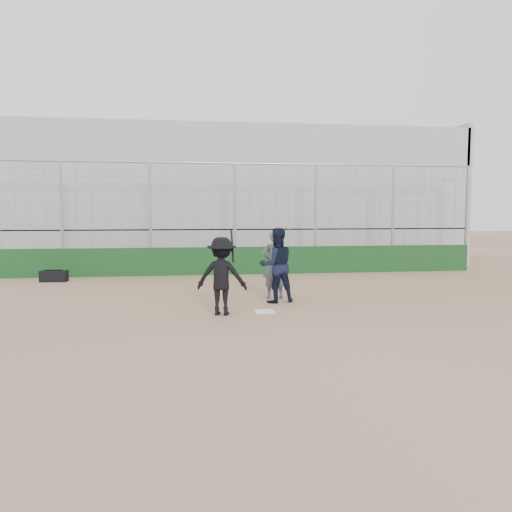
{
  "coord_description": "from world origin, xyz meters",
  "views": [
    {
      "loc": [
        -1.71,
        -11.0,
        2.25
      ],
      "look_at": [
        0.0,
        1.4,
        1.15
      ],
      "focal_mm": 35.0,
      "sensor_mm": 36.0,
      "label": 1
    }
  ],
  "objects": [
    {
      "name": "backstop",
      "position": [
        0.0,
        7.0,
        0.96
      ],
      "size": [
        18.1,
        0.25,
        4.04
      ],
      "color": "#113816",
      "rests_on": "ground"
    },
    {
      "name": "batter_at_plate",
      "position": [
        -0.97,
        -0.16,
        0.86
      ],
      "size": [
        1.23,
        0.88,
        1.87
      ],
      "color": "black",
      "rests_on": "ground"
    },
    {
      "name": "catcher_crouched",
      "position": [
        0.48,
        1.11,
        0.62
      ],
      "size": [
        1.05,
        0.9,
        1.25
      ],
      "color": "black",
      "rests_on": "ground"
    },
    {
      "name": "bleachers",
      "position": [
        0.0,
        11.95,
        2.92
      ],
      "size": [
        20.25,
        6.7,
        6.98
      ],
      "color": "#989898",
      "rests_on": "ground"
    },
    {
      "name": "home_plate",
      "position": [
        0.0,
        0.0,
        0.01
      ],
      "size": [
        0.44,
        0.44,
        0.02
      ],
      "primitive_type": "cube",
      "color": "white",
      "rests_on": "ground"
    },
    {
      "name": "umpire",
      "position": [
        0.53,
        1.75,
        0.8
      ],
      "size": [
        0.65,
        0.43,
        1.61
      ],
      "primitive_type": "imported",
      "rotation": [
        0.0,
        0.0,
        3.13
      ],
      "color": "#4B555F",
      "rests_on": "ground"
    },
    {
      "name": "equipment_bag",
      "position": [
        -6.03,
        5.83,
        0.18
      ],
      "size": [
        0.87,
        0.42,
        0.4
      ],
      "color": "black",
      "rests_on": "ground"
    },
    {
      "name": "ground",
      "position": [
        0.0,
        0.0,
        0.0
      ],
      "size": [
        90.0,
        90.0,
        0.0
      ],
      "primitive_type": "plane",
      "color": "brown",
      "rests_on": "ground"
    }
  ]
}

